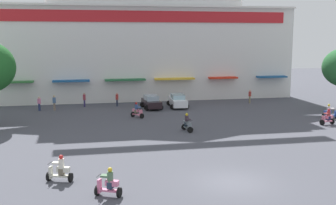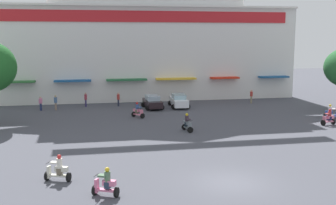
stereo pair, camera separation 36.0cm
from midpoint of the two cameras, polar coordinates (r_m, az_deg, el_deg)
name	(u,v)px [view 1 (the left image)]	position (r m, az deg, el deg)	size (l,w,h in m)	color
ground_plane	(181,131)	(36.14, 1.45, -4.01)	(128.00, 128.00, 0.00)	#464750
colonial_building	(143,24)	(57.59, -3.66, 10.78)	(38.69, 15.72, 22.72)	silver
parked_car_0	(151,102)	(47.41, -2.53, 0.07)	(2.36, 4.03, 1.52)	black
parked_car_1	(178,101)	(48.22, 1.12, 0.25)	(2.36, 4.48, 1.55)	white
scooter_rider_0	(330,112)	(44.86, 21.17, -1.28)	(1.52, 1.06, 1.45)	black
scooter_rider_1	(137,111)	(42.23, -4.53, -1.21)	(1.29, 1.48, 1.59)	black
scooter_rider_2	(60,170)	(24.68, -15.10, -9.03)	(1.55, 0.98, 1.57)	black
scooter_rider_3	(187,124)	(36.09, 2.37, -2.96)	(0.75, 1.47, 1.60)	black
scooter_rider_4	(328,118)	(41.50, 20.91, -2.00)	(1.47, 0.82, 1.52)	black
scooter_rider_5	(108,184)	(21.98, -8.68, -11.08)	(1.45, 1.06, 1.56)	black
pedestrian_0	(39,103)	(48.23, -17.55, -0.05)	(0.40, 0.40, 1.57)	navy
pedestrian_1	(117,99)	(49.28, -7.25, 0.55)	(0.36, 0.36, 1.63)	#21263A
pedestrian_2	(54,102)	(47.89, -15.62, 0.08)	(0.37, 0.37, 1.70)	#7F6858
pedestrian_3	(84,99)	(49.47, -11.67, 0.51)	(0.43, 0.43, 1.68)	#2D2353
pedestrian_4	(250,95)	(52.07, 11.02, 0.96)	(0.45, 0.45, 1.69)	#7B6D51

